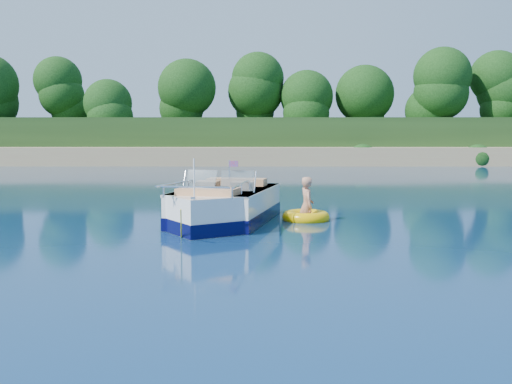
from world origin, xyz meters
TOP-DOWN VIEW (x-y plane):
  - ground at (0.00, 0.00)m, footprint 160.00×160.00m
  - shoreline at (0.00, 63.77)m, footprint 170.00×59.00m
  - treeline at (0.04, 41.01)m, footprint 150.00×7.12m
  - motorboat at (-2.71, 3.81)m, footprint 3.04×6.10m
  - tow_tube at (-0.45, 4.42)m, footprint 1.61×1.61m
  - boy at (-0.44, 4.40)m, footprint 0.56×0.94m

SIDE VIEW (x-z plane):
  - ground at x=0.00m, z-range 0.00..0.00m
  - boy at x=-0.44m, z-range -0.87..0.87m
  - tow_tube at x=-0.45m, z-range -0.08..0.26m
  - motorboat at x=-2.71m, z-range -0.63..1.43m
  - shoreline at x=0.00m, z-range -2.02..3.98m
  - treeline at x=0.04m, z-range 1.45..9.64m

